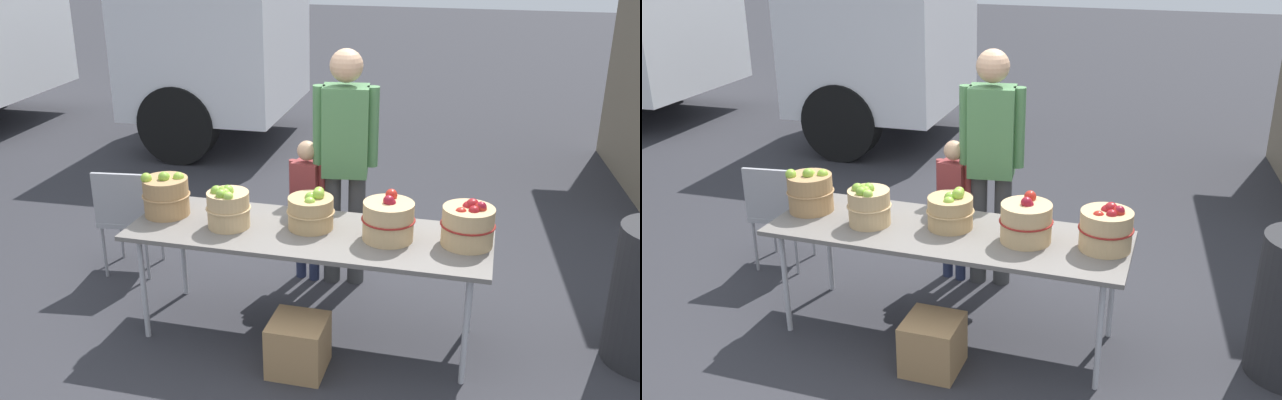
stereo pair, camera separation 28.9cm
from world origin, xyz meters
The scene contains 11 objects.
ground_plane centered at (0.00, 0.00, 0.00)m, with size 40.00×40.00×0.00m, color #2D2D33.
market_table centered at (0.00, 0.00, 0.71)m, with size 2.30×0.76×0.75m.
apple_basket_green_0 centered at (-0.99, 0.04, 0.89)m, with size 0.32×0.32×0.31m.
apple_basket_green_1 centered at (-0.52, -0.05, 0.88)m, with size 0.29×0.29×0.28m.
apple_basket_green_2 centered at (0.00, 0.06, 0.86)m, with size 0.31×0.31×0.27m.
apple_basket_red_0 centered at (0.51, 0.01, 0.88)m, with size 0.33×0.33×0.30m.
apple_basket_red_1 centered at (0.98, 0.05, 0.88)m, with size 0.33×0.33×0.29m.
vendor_adult centered at (0.06, 0.80, 1.05)m, with size 0.47×0.28×1.78m.
child_customer centered at (-0.22, 0.77, 0.65)m, with size 0.29×0.18×1.11m.
folding_chair centered at (-1.59, 0.52, 0.51)m, with size 0.45×0.45×0.86m.
produce_crate centered at (0.05, -0.41, 0.17)m, with size 0.34×0.34×0.34m, color #A87F51.
Camera 2 is at (1.37, -3.84, 2.57)m, focal length 39.47 mm.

